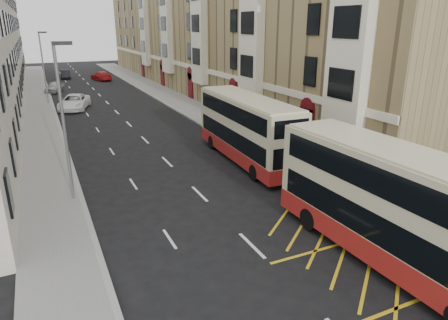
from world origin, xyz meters
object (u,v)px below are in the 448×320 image
double_decker_rear (247,129)px  car_silver (55,87)px  street_lamp_far (43,64)px  pedestrian_mid (409,203)px  pedestrian_far (330,172)px  double_decker_front (399,210)px  street_lamp_near (64,115)px  car_dark (66,74)px  white_van (74,102)px  car_red (101,76)px

double_decker_rear → car_silver: (-10.20, 36.88, -1.52)m
street_lamp_far → pedestrian_mid: street_lamp_far is taller
double_decker_rear → pedestrian_far: size_ratio=6.14×
street_lamp_far → pedestrian_far: 37.09m
double_decker_front → double_decker_rear: size_ratio=1.03×
street_lamp_near → double_decker_rear: street_lamp_near is taller
double_decker_rear → car_dark: 52.78m
street_lamp_far → pedestrian_far: size_ratio=4.41×
white_van → car_silver: bearing=113.0°
double_decker_front → pedestrian_far: (2.60, 7.01, -1.27)m
car_dark → pedestrian_mid: bearing=-77.2°
pedestrian_far → double_decker_rear: bearing=-64.6°
white_van → car_red: white_van is taller
street_lamp_far → car_silver: bearing=82.6°
double_decker_rear → double_decker_front: bearing=-90.7°
street_lamp_far → double_decker_front: size_ratio=0.70×
street_lamp_near → car_dark: bearing=86.1°
pedestrian_mid → car_silver: (-12.73, 48.12, -0.34)m
street_lamp_near → car_red: bearing=79.6°
car_red → street_lamp_far: bearing=51.2°
street_lamp_far → car_dark: 24.74m
street_lamp_near → double_decker_front: (10.64, -11.48, -2.31)m
pedestrian_mid → car_silver: 49.78m
double_decker_front → double_decker_rear: (0.72, 13.41, -0.08)m
pedestrian_mid → car_dark: 64.25m
white_van → car_silver: size_ratio=1.37×
street_lamp_far → street_lamp_near: bearing=-90.0°
double_decker_rear → car_dark: size_ratio=2.57×
white_van → street_lamp_near: bearing=-78.1°
double_decker_front → pedestrian_far: size_ratio=6.34×
double_decker_rear → pedestrian_far: (1.88, -6.40, -1.19)m
car_dark → car_red: (5.22, -5.22, 0.03)m
car_red → double_decker_rear: bearing=79.4°
pedestrian_far → street_lamp_near: bearing=-9.7°
double_decker_front → car_dark: bearing=94.6°
double_decker_rear → car_red: (-2.40, 46.98, -1.50)m
street_lamp_far → double_decker_front: (10.64, -41.48, -2.31)m
double_decker_front → street_lamp_far: bearing=102.9°
street_lamp_near → pedestrian_mid: size_ratio=4.39×
double_decker_rear → car_dark: (-7.62, 52.21, -1.53)m
pedestrian_mid → car_red: 58.43m
street_lamp_near → street_lamp_far: (0.00, 30.00, 0.00)m
double_decker_front → white_van: size_ratio=1.98×
double_decker_rear → street_lamp_far: bearing=114.3°
pedestrian_mid → car_silver: size_ratio=0.43×
pedestrian_mid → car_red: size_ratio=0.36×
street_lamp_near → car_silver: size_ratio=1.89×
street_lamp_near → car_silver: street_lamp_near is taller
pedestrian_mid → car_dark: bearing=83.8°
car_red → double_decker_front: bearing=78.1°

